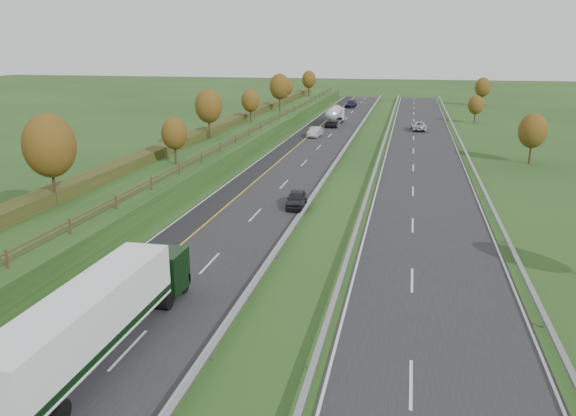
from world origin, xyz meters
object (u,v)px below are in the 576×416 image
(box_lorry, at_px, (100,315))
(car_silver_mid, at_px, (315,132))
(car_dark_near, at_px, (297,199))
(road_tanker, at_px, (335,115))
(car_oncoming, at_px, (418,126))
(car_small_far, at_px, (351,104))

(box_lorry, relative_size, car_silver_mid, 3.32)
(car_silver_mid, bearing_deg, car_dark_near, -78.33)
(road_tanker, xyz_separation_m, car_silver_mid, (-1.20, -15.76, -1.01))
(car_silver_mid, relative_size, car_oncoming, 0.86)
(car_silver_mid, bearing_deg, car_small_far, 93.27)
(car_dark_near, height_order, car_oncoming, car_oncoming)
(road_tanker, distance_m, car_silver_mid, 15.84)
(road_tanker, distance_m, car_dark_near, 58.56)
(car_oncoming, bearing_deg, car_dark_near, 73.56)
(car_small_far, xyz_separation_m, car_oncoming, (16.14, -36.50, -0.01))
(car_silver_mid, height_order, car_oncoming, car_silver_mid)
(road_tanker, height_order, car_oncoming, road_tanker)
(car_silver_mid, distance_m, car_oncoming, 20.51)
(box_lorry, bearing_deg, car_small_far, 90.24)
(car_silver_mid, bearing_deg, car_oncoming, 37.98)
(road_tanker, xyz_separation_m, car_small_far, (-0.25, 32.09, -1.02))
(car_dark_near, relative_size, car_small_far, 0.82)
(car_oncoming, bearing_deg, road_tanker, -19.78)
(road_tanker, xyz_separation_m, car_dark_near, (4.23, -58.40, -1.05))
(box_lorry, height_order, car_dark_near, box_lorry)
(road_tanker, distance_m, car_oncoming, 16.52)
(box_lorry, bearing_deg, car_silver_mid, 91.16)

